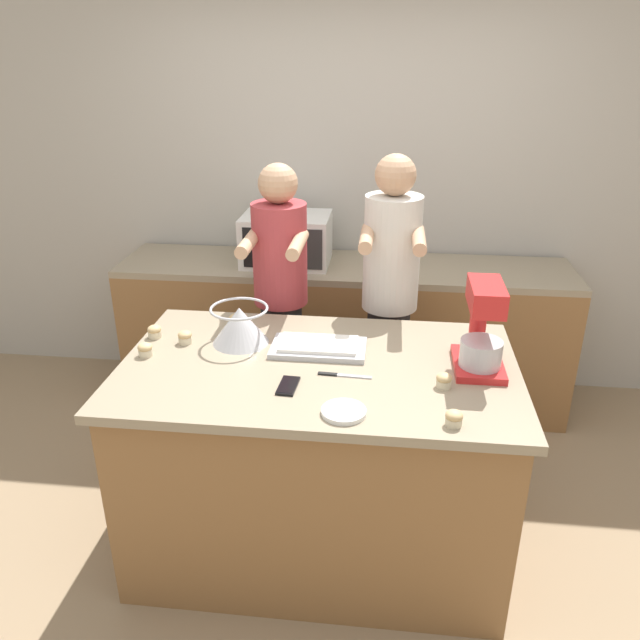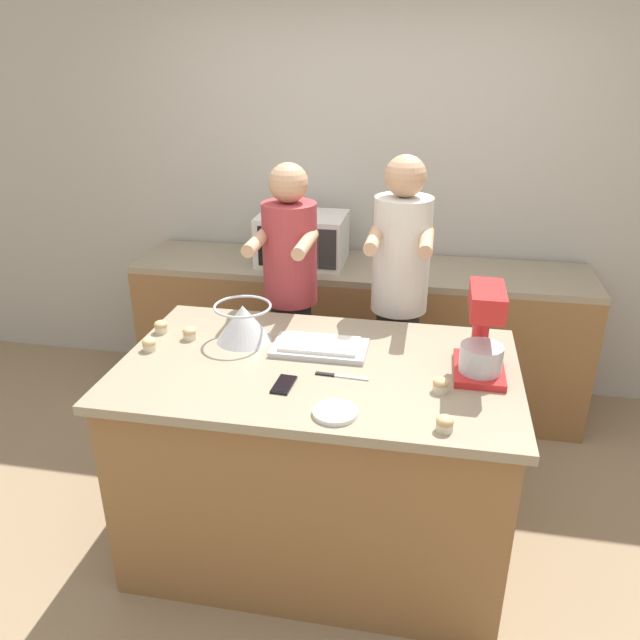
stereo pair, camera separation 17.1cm
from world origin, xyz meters
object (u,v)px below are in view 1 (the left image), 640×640
baking_tray (318,347)px  cupcake_1 (454,418)px  person_left (281,310)px  microwave_oven (286,239)px  small_plate (344,412)px  cupcake_0 (236,320)px  person_right (389,309)px  cupcake_3 (155,331)px  cupcake_2 (444,380)px  cupcake_5 (145,349)px  cupcake_4 (185,337)px  mixing_bowl (240,324)px  stand_mixer (482,332)px  cell_phone (288,386)px  knife (341,375)px

baking_tray → cupcake_1: size_ratio=6.61×
person_left → microwave_oven: (-0.08, 0.66, 0.19)m
small_plate → cupcake_0: (-0.57, 0.72, 0.02)m
person_right → cupcake_3: bearing=-153.3°
cupcake_1 → cupcake_2: size_ratio=1.00×
microwave_oven → cupcake_1: bearing=-63.4°
cupcake_3 → cupcake_5: same height
small_plate → cupcake_1: (0.39, -0.03, 0.02)m
cupcake_1 → cupcake_4: 1.26m
microwave_oven → cupcake_5: size_ratio=8.52×
baking_tray → cupcake_4: bearing=179.5°
cupcake_5 → cupcake_3: bearing=98.1°
cupcake_0 → cupcake_3: bearing=-153.3°
person_left → cupcake_0: bearing=-112.8°
mixing_bowl → cupcake_4: 0.26m
cupcake_2 → baking_tray: bearing=153.6°
stand_mixer → cell_phone: bearing=-161.9°
person_right → small_plate: size_ratio=10.41×
small_plate → cupcake_2: (0.37, 0.24, 0.02)m
knife → cupcake_4: cupcake_4 is taller
microwave_oven → cupcake_2: 1.73m
microwave_oven → cupcake_4: 1.26m
knife → cupcake_3: cupcake_3 is taller
knife → small_plate: bearing=-83.3°
cupcake_0 → cupcake_4: 0.28m
knife → cupcake_5: bearing=174.5°
microwave_oven → cupcake_5: bearing=-105.8°
microwave_oven → cell_phone: (0.26, -1.57, -0.12)m
baking_tray → microwave_oven: microwave_oven is taller
stand_mixer → cell_phone: (-0.76, -0.25, -0.16)m
small_plate → cupcake_0: cupcake_0 is taller
cupcake_0 → person_right: bearing=26.7°
cupcake_1 → cupcake_4: size_ratio=1.00×
mixing_bowl → cupcake_1: bearing=-32.5°
baking_tray → cupcake_1: 0.76m
small_plate → cupcake_5: bearing=157.7°
stand_mixer → cell_phone: 0.81m
person_left → stand_mixer: person_left is taller
person_left → cupcake_4: 0.67m
baking_tray → small_plate: baking_tray is taller
cupcake_4 → cupcake_5: (-0.13, -0.14, 0.00)m
baking_tray → knife: (0.12, -0.22, -0.02)m
person_left → mixing_bowl: size_ratio=6.40×
person_left → cupcake_1: 1.38m
cell_phone → cupcake_4: cupcake_4 is taller
baking_tray → small_plate: size_ratio=2.50×
cupcake_1 → mixing_bowl: bearing=147.5°
microwave_oven → cupcake_2: size_ratio=8.52×
cupcake_0 → microwave_oven: bearing=85.7°
microwave_oven → small_plate: bearing=-74.1°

